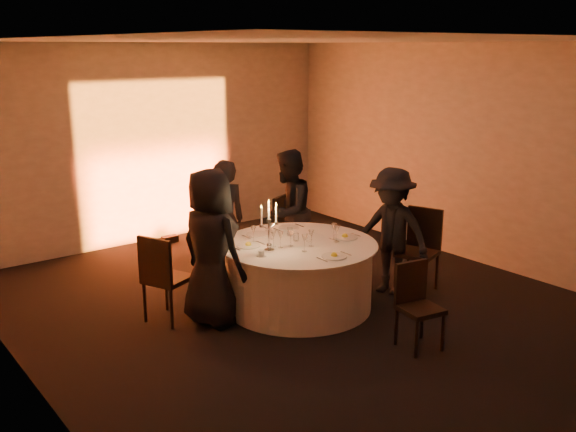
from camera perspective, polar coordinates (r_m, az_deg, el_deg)
floor at (r=7.57m, az=0.93°, el=-8.02°), size 7.00×7.00×0.00m
ceiling at (r=6.97m, az=1.04°, el=15.34°), size 7.00×7.00×0.00m
wall_back at (r=10.05m, az=-11.64°, el=6.31°), size 7.00×0.00×7.00m
wall_left at (r=5.79m, az=-22.89°, el=-0.75°), size 0.00×7.00×7.00m
wall_right at (r=9.26m, az=15.71°, el=5.35°), size 0.00×7.00×7.00m
uplighter_fixture at (r=10.10m, az=-10.46°, el=-2.03°), size 0.25×0.12×0.10m
banquet_table at (r=7.43m, az=0.95°, el=-5.28°), size 1.80×1.80×0.77m
chair_left at (r=7.09m, az=-11.09°, el=-5.07°), size 0.57×0.57×0.99m
chair_back_left at (r=8.25m, az=-6.89°, el=-2.64°), size 0.45×0.46×0.85m
chair_back_right at (r=8.81m, az=-1.21°, el=-0.84°), size 0.57×0.57×0.99m
chair_right at (r=8.07m, az=11.68°, el=-2.50°), size 0.57×0.57×1.02m
chair_front at (r=6.58m, az=11.33°, el=-7.37°), size 0.44×0.44×0.87m
guest_left at (r=6.90m, az=-6.87°, el=-2.82°), size 0.71×0.94×1.72m
guest_back_left at (r=8.17m, az=-5.71°, el=-0.47°), size 0.63×0.47×1.58m
guest_back_right at (r=8.49m, az=0.01°, el=0.41°), size 1.01×0.95×1.64m
guest_right at (r=7.83m, az=9.17°, el=-1.37°), size 0.83×1.12×1.56m
plate_left at (r=7.21m, az=-3.54°, el=-2.56°), size 0.36×0.27×0.08m
plate_back_left at (r=7.64m, az=-2.69°, el=-1.63°), size 0.36×0.28×0.01m
plate_back_right at (r=7.90m, az=0.06°, el=-1.04°), size 0.36×0.25×0.01m
plate_right at (r=7.54m, az=5.08°, el=-1.82°), size 0.36×0.29×0.08m
plate_front at (r=6.85m, az=4.13°, el=-3.52°), size 0.36×0.27×0.08m
coffee_cup at (r=6.86m, az=-2.38°, el=-3.34°), size 0.11×0.11×0.07m
candelabra at (r=6.98m, az=-1.70°, el=-1.54°), size 0.24×0.12×0.58m
wine_glass_a at (r=7.32m, az=-3.10°, el=-1.31°), size 0.07×0.07×0.19m
wine_glass_b at (r=7.10m, az=-0.67°, el=-1.80°), size 0.07×0.07×0.19m
wine_glass_c at (r=7.15m, az=0.25°, el=-1.67°), size 0.07×0.07×0.19m
wine_glass_d at (r=6.97m, az=1.48°, el=-2.10°), size 0.07×0.07×0.19m
wine_glass_e at (r=7.43m, az=-1.53°, el=-1.04°), size 0.07×0.07×0.19m
wine_glass_f at (r=7.15m, az=2.08°, el=-1.67°), size 0.07×0.07×0.19m
wine_glass_g at (r=7.43m, az=4.10°, el=-1.07°), size 0.07×0.07×0.19m
wine_glass_h at (r=7.14m, az=-1.30°, el=-1.70°), size 0.07×0.07×0.19m
wine_glass_i at (r=7.33m, az=4.36°, el=-1.30°), size 0.07×0.07×0.19m
tumbler_a at (r=7.60m, az=0.17°, el=-1.39°), size 0.07×0.07×0.09m
tumbler_b at (r=7.36m, az=1.89°, el=-1.94°), size 0.07×0.07×0.09m
tumbler_c at (r=7.38m, az=0.72°, el=-1.88°), size 0.07×0.07×0.09m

